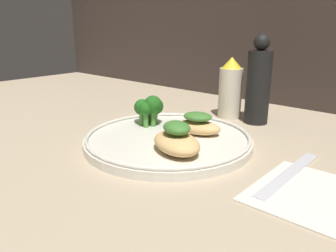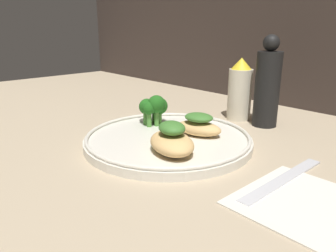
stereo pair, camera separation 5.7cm
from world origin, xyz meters
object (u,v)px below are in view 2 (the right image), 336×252
plate (168,139)px  broccoli_bunch (153,107)px  sauce_bottle (240,90)px  pepper_grinder (267,86)px

plate → broccoli_bunch: (-7.82, 3.24, 3.86)cm
plate → broccoli_bunch: broccoli_bunch is taller
sauce_bottle → pepper_grinder: pepper_grinder is taller
sauce_bottle → pepper_grinder: size_ratio=0.73×
plate → broccoli_bunch: size_ratio=4.54×
sauce_bottle → pepper_grinder: (6.57, 0.00, 1.89)cm
plate → sauce_bottle: sauce_bottle is taller
sauce_bottle → broccoli_bunch: bearing=-108.5°
plate → broccoli_bunch: bearing=157.5°
plate → pepper_grinder: pepper_grinder is taller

